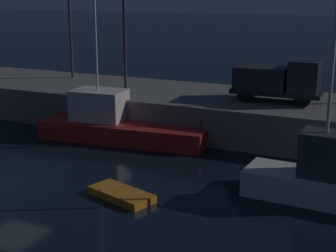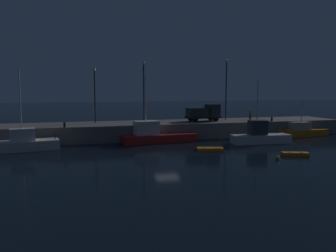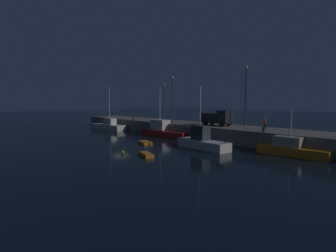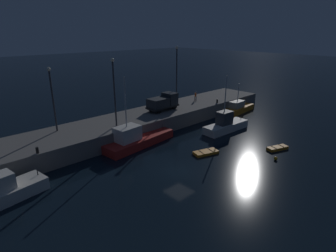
% 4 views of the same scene
% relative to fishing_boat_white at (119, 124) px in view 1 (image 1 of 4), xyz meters
% --- Properties ---
extents(ground_plane, '(320.00, 320.00, 0.00)m').
position_rel_fishing_boat_white_xyz_m(ground_plane, '(-0.77, -8.50, -0.88)').
color(ground_plane, black).
extents(pier_quay, '(60.07, 7.46, 2.19)m').
position_rel_fishing_boat_white_xyz_m(pier_quay, '(-0.77, 4.20, 0.21)').
color(pier_quay, slate).
rests_on(pier_quay, ground).
extents(fishing_boat_white, '(10.12, 4.27, 8.76)m').
position_rel_fishing_boat_white_xyz_m(fishing_boat_white, '(0.00, 0.00, 0.00)').
color(fishing_boat_white, red).
rests_on(fishing_boat_white, ground).
extents(fishing_boat_grey, '(7.68, 2.58, 8.02)m').
position_rel_fishing_boat_white_xyz_m(fishing_boat_grey, '(12.67, -4.52, 0.06)').
color(fishing_boat_grey, silver).
rests_on(fishing_boat_grey, ground).
extents(rowboat_white_mid, '(3.16, 2.10, 0.37)m').
position_rel_fishing_boat_white_xyz_m(rowboat_white_mid, '(4.49, -7.69, -0.72)').
color(rowboat_white_mid, orange).
rests_on(rowboat_white_mid, ground).
extents(lamp_post_west, '(0.44, 0.44, 7.63)m').
position_rel_fishing_boat_white_xyz_m(lamp_post_west, '(-7.34, 5.93, 5.79)').
color(lamp_post_west, '#38383D').
rests_on(lamp_post_west, pier_quay).
extents(lamp_post_east, '(0.44, 0.44, 8.46)m').
position_rel_fishing_boat_white_xyz_m(lamp_post_east, '(-1.00, 2.62, 6.22)').
color(lamp_post_east, '#38383D').
rests_on(lamp_post_east, pier_quay).
extents(utility_truck, '(5.16, 2.34, 2.49)m').
position_rel_fishing_boat_white_xyz_m(utility_truck, '(8.31, 4.02, 2.58)').
color(utility_truck, black).
rests_on(utility_truck, pier_quay).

